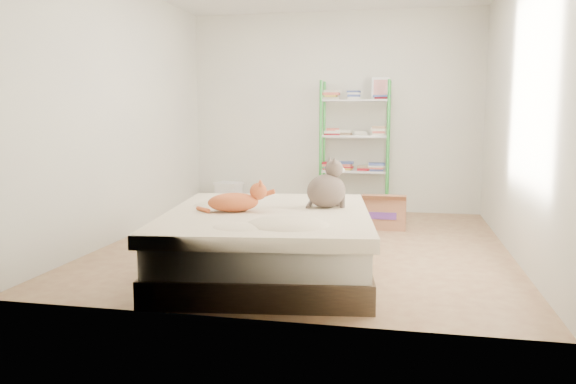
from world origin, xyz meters
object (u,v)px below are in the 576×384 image
(grey_cat, at_px, (326,184))
(white_bin, at_px, (229,196))
(shelf_unit, at_px, (355,150))
(cardboard_box, at_px, (383,212))
(bed, at_px, (268,242))
(orange_cat, at_px, (233,200))

(grey_cat, distance_m, white_bin, 3.18)
(shelf_unit, height_order, cardboard_box, shelf_unit)
(bed, height_order, grey_cat, grey_cat)
(white_bin, bearing_deg, cardboard_box, -21.95)
(cardboard_box, height_order, white_bin, cardboard_box)
(cardboard_box, relative_size, white_bin, 1.37)
(orange_cat, bearing_deg, white_bin, 88.41)
(grey_cat, height_order, cardboard_box, grey_cat)
(bed, relative_size, grey_cat, 5.44)
(bed, relative_size, cardboard_box, 4.29)
(grey_cat, relative_size, shelf_unit, 0.23)
(bed, distance_m, grey_cat, 0.67)
(bed, bearing_deg, shelf_unit, 73.72)
(cardboard_box, bearing_deg, grey_cat, -102.02)
(shelf_unit, bearing_deg, cardboard_box, -65.25)
(white_bin, bearing_deg, shelf_unit, 1.05)
(shelf_unit, bearing_deg, bed, -98.55)
(bed, bearing_deg, orange_cat, -166.62)
(bed, distance_m, orange_cat, 0.45)
(orange_cat, relative_size, white_bin, 1.28)
(bed, bearing_deg, grey_cat, 22.12)
(orange_cat, distance_m, white_bin, 3.19)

